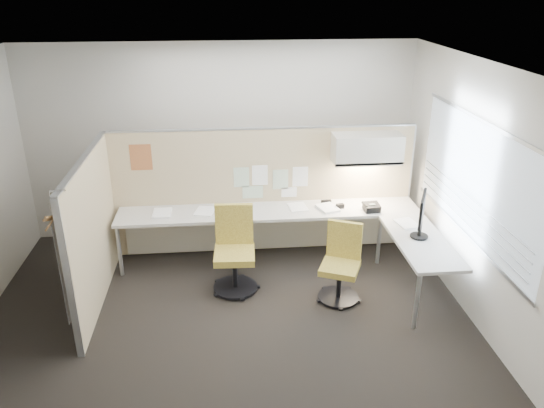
{
  "coord_description": "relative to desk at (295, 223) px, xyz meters",
  "views": [
    {
      "loc": [
        0.03,
        -5.14,
        3.56
      ],
      "look_at": [
        0.59,
        0.8,
        1.02
      ],
      "focal_mm": 35.0,
      "sensor_mm": 36.0,
      "label": 1
    }
  ],
  "objects": [
    {
      "name": "paper_stack_2",
      "position": [
        -0.73,
        0.1,
        0.15
      ],
      "size": [
        0.24,
        0.31,
        0.04
      ],
      "primitive_type": "cube",
      "rotation": [
        0.0,
        0.0,
        0.03
      ],
      "color": "white",
      "rests_on": "desk"
    },
    {
      "name": "paper_stack_4",
      "position": [
        0.45,
        0.11,
        0.14
      ],
      "size": [
        0.31,
        0.36,
        0.03
      ],
      "primitive_type": "cube",
      "rotation": [
        0.0,
        0.0,
        0.31
      ],
      "color": "white",
      "rests_on": "desk"
    },
    {
      "name": "desk",
      "position": [
        0.0,
        0.0,
        0.0
      ],
      "size": [
        4.0,
        2.07,
        0.73
      ],
      "color": "beige",
      "rests_on": "floor"
    },
    {
      "name": "tape_dispenser",
      "position": [
        0.62,
        0.12,
        0.16
      ],
      "size": [
        0.11,
        0.08,
        0.06
      ],
      "primitive_type": "cube",
      "rotation": [
        0.0,
        0.0,
        0.25
      ],
      "color": "black",
      "rests_on": "desk"
    },
    {
      "name": "overhead_bin",
      "position": [
        0.97,
        0.26,
        0.91
      ],
      "size": [
        0.9,
        0.36,
        0.38
      ],
      "primitive_type": "cube",
      "color": "beige",
      "rests_on": "partition_back"
    },
    {
      "name": "window_pane",
      "position": [
        1.79,
        -1.13,
        0.95
      ],
      "size": [
        0.01,
        2.8,
        1.3
      ],
      "primitive_type": "cube",
      "color": "#8F9CA7",
      "rests_on": "wall_right"
    },
    {
      "name": "partition_left",
      "position": [
        -2.43,
        -0.63,
        0.27
      ],
      "size": [
        0.06,
        2.2,
        1.75
      ],
      "primitive_type": "cube",
      "color": "#C6AF89",
      "rests_on": "floor"
    },
    {
      "name": "wall_right",
      "position": [
        1.82,
        -1.13,
        0.8
      ],
      "size": [
        0.02,
        4.5,
        2.8
      ],
      "primitive_type": "cube",
      "color": "beige",
      "rests_on": "ground"
    },
    {
      "name": "phone",
      "position": [
        1.01,
        -0.01,
        0.18
      ],
      "size": [
        0.22,
        0.21,
        0.12
      ],
      "rotation": [
        0.0,
        0.0,
        0.08
      ],
      "color": "black",
      "rests_on": "desk"
    },
    {
      "name": "partition_back",
      "position": [
        -0.38,
        0.47,
        0.27
      ],
      "size": [
        4.1,
        0.06,
        1.75
      ],
      "primitive_type": "cube",
      "color": "#C6AF89",
      "rests_on": "floor"
    },
    {
      "name": "wall_front",
      "position": [
        -0.93,
        -3.38,
        0.8
      ],
      "size": [
        5.5,
        0.02,
        2.8
      ],
      "primitive_type": "cube",
      "color": "beige",
      "rests_on": "ground"
    },
    {
      "name": "wall_back",
      "position": [
        -0.93,
        1.12,
        0.8
      ],
      "size": [
        5.5,
        0.02,
        2.8
      ],
      "primitive_type": "cube",
      "color": "beige",
      "rests_on": "ground"
    },
    {
      "name": "chair_right",
      "position": [
        0.43,
        -0.87,
        -0.17
      ],
      "size": [
        0.57,
        0.58,
        0.92
      ],
      "rotation": [
        0.0,
        0.0,
        -0.41
      ],
      "color": "black",
      "rests_on": "floor"
    },
    {
      "name": "monitor",
      "position": [
        1.37,
        -0.82,
        0.44
      ],
      "size": [
        0.24,
        0.48,
        0.54
      ],
      "rotation": [
        0.0,
        0.0,
        1.14
      ],
      "color": "black",
      "rests_on": "desk"
    },
    {
      "name": "paper_stack_5",
      "position": [
        1.34,
        -0.46,
        0.14
      ],
      "size": [
        0.28,
        0.34,
        0.02
      ],
      "primitive_type": "cube",
      "rotation": [
        0.0,
        0.0,
        0.2
      ],
      "color": "white",
      "rests_on": "desk"
    },
    {
      "name": "paper_stack_0",
      "position": [
        -1.74,
        0.14,
        0.14
      ],
      "size": [
        0.23,
        0.3,
        0.03
      ],
      "primitive_type": "cube",
      "rotation": [
        0.0,
        0.0,
        -0.01
      ],
      "color": "white",
      "rests_on": "desk"
    },
    {
      "name": "paper_stack_3",
      "position": [
        0.06,
        0.2,
        0.13
      ],
      "size": [
        0.26,
        0.32,
        0.01
      ],
      "primitive_type": "cube",
      "rotation": [
        0.0,
        0.0,
        0.11
      ],
      "color": "white",
      "rests_on": "desk"
    },
    {
      "name": "pinned_papers",
      "position": [
        -0.3,
        0.44,
        0.43
      ],
      "size": [
        1.01,
        0.0,
        0.47
      ],
      "color": "#8CBF8C",
      "rests_on": "partition_back"
    },
    {
      "name": "stapler",
      "position": [
        0.46,
        0.3,
        0.15
      ],
      "size": [
        0.14,
        0.05,
        0.05
      ],
      "primitive_type": "cube",
      "rotation": [
        0.0,
        0.0,
        0.07
      ],
      "color": "black",
      "rests_on": "desk"
    },
    {
      "name": "paper_stack_1",
      "position": [
        -1.18,
        0.16,
        0.14
      ],
      "size": [
        0.29,
        0.34,
        0.02
      ],
      "primitive_type": "cube",
      "rotation": [
        0.0,
        0.0,
        -0.23
      ],
      "color": "white",
      "rests_on": "desk"
    },
    {
      "name": "ceiling",
      "position": [
        -0.93,
        -1.13,
        2.2
      ],
      "size": [
        5.5,
        4.5,
        0.01
      ],
      "primitive_type": "cube",
      "color": "white",
      "rests_on": "wall_back"
    },
    {
      "name": "poster",
      "position": [
        -1.98,
        0.44,
        0.82
      ],
      "size": [
        0.28,
        0.0,
        0.35
      ],
      "primitive_type": "cube",
      "color": "orange",
      "rests_on": "partition_back"
    },
    {
      "name": "chair_left",
      "position": [
        -0.82,
        -0.53,
        -0.12
      ],
      "size": [
        0.55,
        0.55,
        1.04
      ],
      "rotation": [
        0.0,
        0.0,
        -0.05
      ],
      "color": "black",
      "rests_on": "floor"
    },
    {
      "name": "task_light_strip",
      "position": [
        0.97,
        0.26,
        0.7
      ],
      "size": [
        0.6,
        0.06,
        0.02
      ],
      "primitive_type": "cube",
      "color": "#FFEABF",
      "rests_on": "overhead_bin"
    },
    {
      "name": "floor",
      "position": [
        -0.93,
        -1.13,
        -0.61
      ],
      "size": [
        5.5,
        4.5,
        0.01
      ],
      "primitive_type": "cube",
      "color": "black",
      "rests_on": "ground"
    },
    {
      "name": "coat_hook",
      "position": [
        -2.51,
        -1.6,
        0.81
      ],
      "size": [
        0.18,
        0.47,
        1.42
      ],
      "color": "silver",
      "rests_on": "partition_left"
    }
  ]
}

